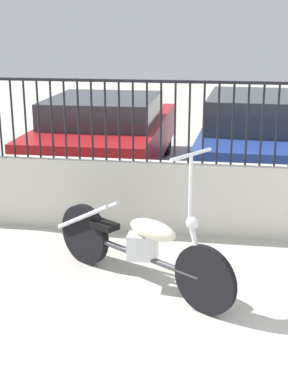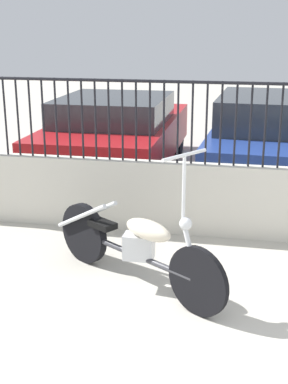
# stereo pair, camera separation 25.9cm
# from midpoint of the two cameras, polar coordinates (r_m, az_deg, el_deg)

# --- Properties ---
(low_wall) EXTENTS (8.54, 0.18, 0.85)m
(low_wall) POSITION_cam_midpoint_polar(r_m,az_deg,el_deg) (6.29, 14.89, -1.26)
(low_wall) COLOR beige
(low_wall) RESTS_ON ground_plane
(fence_railing) EXTENTS (8.54, 0.04, 0.94)m
(fence_railing) POSITION_cam_midpoint_polar(r_m,az_deg,el_deg) (6.05, 15.65, 7.96)
(fence_railing) COLOR black
(fence_railing) RESTS_ON low_wall
(motorcycle_dark_grey) EXTENTS (1.87, 1.30, 1.40)m
(motorcycle_dark_grey) POSITION_cam_midpoint_polar(r_m,az_deg,el_deg) (5.07, -0.12, -5.43)
(motorcycle_dark_grey) COLOR black
(motorcycle_dark_grey) RESTS_ON ground_plane
(car_red) EXTENTS (1.91, 4.14, 1.26)m
(car_red) POSITION_cam_midpoint_polar(r_m,az_deg,el_deg) (9.01, -2.12, 6.37)
(car_red) COLOR black
(car_red) RESTS_ON ground_plane
(car_blue) EXTENTS (2.07, 4.46, 1.31)m
(car_blue) POSITION_cam_midpoint_polar(r_m,az_deg,el_deg) (9.09, 14.24, 6.00)
(car_blue) COLOR black
(car_blue) RESTS_ON ground_plane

